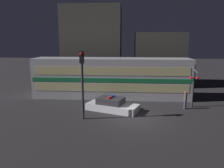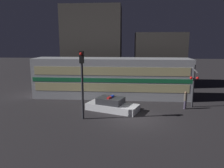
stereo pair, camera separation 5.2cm
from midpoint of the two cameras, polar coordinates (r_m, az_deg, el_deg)
The scene contains 8 objects.
ground_plane at distance 17.34m, azimuth 6.24°, elevation -9.04°, with size 120.00×120.00×0.00m, color #262326.
train at distance 23.35m, azimuth -0.19°, elevation 1.63°, with size 16.44×3.09×4.19m.
police_car at distance 19.13m, azimuth -0.08°, elevation -5.58°, with size 4.83×3.30×1.26m.
pedestrian at distance 20.48m, azimuth 18.54°, elevation -3.97°, with size 0.27×0.27×1.60m.
crossing_signal_near at distance 21.01m, azimuth 20.48°, elevation 0.09°, with size 0.80×0.35×3.89m.
traffic_light_corner at distance 16.54m, azimuth -7.87°, elevation 1.63°, with size 0.30×0.46×5.25m.
building_left at distance 30.06m, azimuth -5.18°, elevation 9.74°, with size 7.69×4.56×10.47m.
building_center at distance 30.65m, azimuth 11.98°, elevation 6.35°, with size 6.49×5.11×7.03m.
Camera 1 is at (-0.63, -16.27, 5.98)m, focal length 35.00 mm.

